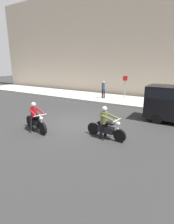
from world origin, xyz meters
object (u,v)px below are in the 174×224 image
Objects in this scene: motorcycle_with_rider_olive at (106,125)px; pedestrian_bystander at (103,88)px; motorcycle_with_rider_crimson at (35,119)px; street_sign_post at (125,85)px.

motorcycle_with_rider_olive is 1.25× the size of pedestrian_bystander.
motorcycle_with_rider_crimson is 10.30m from street_sign_post.
street_sign_post reaches higher than motorcycle_with_rider_crimson.
street_sign_post is (-2.41, 9.14, 0.86)m from motorcycle_with_rider_olive.
street_sign_post is (1.22, 10.19, 0.87)m from motorcycle_with_rider_crimson.
motorcycle_with_rider_crimson is 0.95× the size of street_sign_post.
motorcycle_with_rider_olive reaches higher than motorcycle_with_rider_crimson.
pedestrian_bystander is (-4.30, 8.37, 0.49)m from motorcycle_with_rider_olive.
motorcycle_with_rider_olive is 9.50m from street_sign_post.
motorcycle_with_rider_crimson is at bearing -85.95° from pedestrian_bystander.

